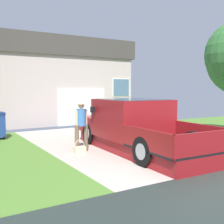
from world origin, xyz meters
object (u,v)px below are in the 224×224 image
at_px(pickup_truck, 133,127).
at_px(house_with_garage, 35,81).
at_px(person_with_hat, 81,122).
at_px(handbag, 80,149).

xyz_separation_m(pickup_truck, house_with_garage, (-0.41, 10.06, 1.72)).
relative_size(person_with_hat, house_with_garage, 0.16).
height_order(person_with_hat, house_with_garage, house_with_garage).
bearing_deg(person_with_hat, house_with_garage, 75.69).
height_order(pickup_truck, house_with_garage, house_with_garage).
relative_size(handbag, house_with_garage, 0.04).
relative_size(pickup_truck, person_with_hat, 3.36).
bearing_deg(house_with_garage, handbag, -98.26).
relative_size(pickup_truck, handbag, 12.82).
relative_size(pickup_truck, house_with_garage, 0.53).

